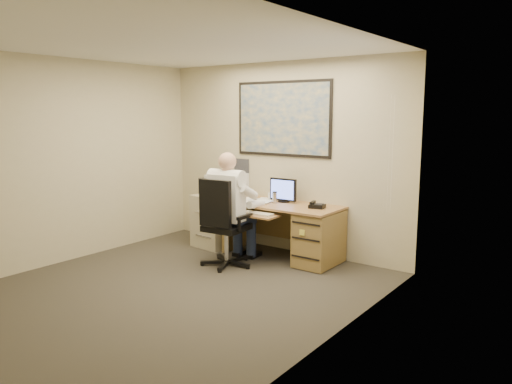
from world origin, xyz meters
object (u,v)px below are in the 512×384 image
Objects in this scene: desk at (305,230)px; office_chair at (224,241)px; filing_cabinet at (219,215)px; person at (228,209)px.

desk is 1.38× the size of office_chair.
filing_cabinet is at bearing 128.96° from office_chair.
desk is 1.07m from person.
office_chair reaches higher than desk.
desk is 1.08× the size of person.
filing_cabinet is 1.04m from person.
office_chair is at bearing -132.52° from desk.
desk is 1.48m from filing_cabinet.
person reaches higher than office_chair.
person is at bearing 81.35° from office_chair.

